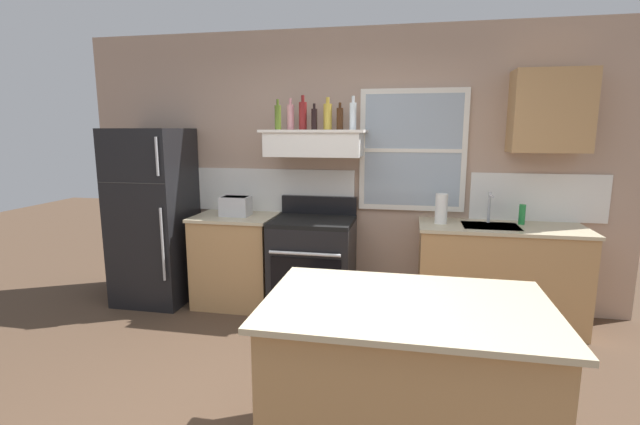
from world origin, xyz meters
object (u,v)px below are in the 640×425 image
object	(u,v)px
refrigerator	(154,216)
bottle_champagne_gold_foil	(328,116)
dish_soap_bottle	(522,214)
bottle_rose_pink	(291,117)
bottle_olive_oil_square	(278,117)
kitchen_island	(404,386)
bottle_balsamic_dark	(314,119)
toaster	(236,206)
stove_range	(313,264)
bottle_red_label_wine	(303,115)
bottle_clear_tall	(353,116)
bottle_brown_stout	(340,118)
paper_towel_roll	(441,209)

from	to	relation	value
refrigerator	bottle_champagne_gold_foil	bearing A→B (deg)	4.35
dish_soap_bottle	bottle_rose_pink	bearing A→B (deg)	-179.64
bottle_olive_oil_square	refrigerator	bearing A→B (deg)	-177.18
refrigerator	bottle_champagne_gold_foil	size ratio (longest dim) A/B	5.98
kitchen_island	bottle_balsamic_dark	bearing A→B (deg)	113.90
bottle_champagne_gold_foil	refrigerator	bearing A→B (deg)	-175.65
toaster	dish_soap_bottle	size ratio (longest dim) A/B	1.65
stove_range	kitchen_island	world-z (taller)	stove_range
bottle_red_label_wine	stove_range	bearing A→B (deg)	-40.16
bottle_olive_oil_square	bottle_champagne_gold_foil	size ratio (longest dim) A/B	0.95
bottle_rose_pink	kitchen_island	distance (m)	2.77
bottle_olive_oil_square	bottle_clear_tall	bearing A→B (deg)	6.17
toaster	bottle_rose_pink	distance (m)	1.02
bottle_balsamic_dark	kitchen_island	bearing A→B (deg)	-66.10
toaster	bottle_champagne_gold_foil	size ratio (longest dim) A/B	1.01
kitchen_island	stove_range	bearing A→B (deg)	114.52
toaster	stove_range	distance (m)	0.96
bottle_brown_stout	bottle_champagne_gold_foil	bearing A→B (deg)	177.60
refrigerator	bottle_brown_stout	size ratio (longest dim) A/B	7.16
bottle_balsamic_dark	bottle_clear_tall	world-z (taller)	bottle_clear_tall
bottle_rose_pink	dish_soap_bottle	world-z (taller)	bottle_rose_pink
bottle_rose_pink	bottle_brown_stout	world-z (taller)	bottle_rose_pink
paper_towel_roll	bottle_red_label_wine	bearing A→B (deg)	177.32
bottle_clear_tall	dish_soap_bottle	world-z (taller)	bottle_clear_tall
refrigerator	stove_range	xyz separation A→B (m)	(1.65, 0.02, -0.41)
bottle_olive_oil_square	paper_towel_roll	size ratio (longest dim) A/B	1.03
toaster	bottle_brown_stout	size ratio (longest dim) A/B	1.21
toaster	bottle_rose_pink	size ratio (longest dim) A/B	1.02
toaster	bottle_olive_oil_square	xyz separation A→B (m)	(0.44, 0.01, 0.85)
paper_towel_roll	kitchen_island	xyz separation A→B (m)	(-0.28, -2.00, -0.59)
bottle_red_label_wine	bottle_clear_tall	world-z (taller)	bottle_red_label_wine
bottle_olive_oil_square	kitchen_island	world-z (taller)	bottle_olive_oil_square
toaster	bottle_balsamic_dark	size ratio (longest dim) A/B	1.26
bottle_balsamic_dark	bottle_rose_pink	bearing A→B (deg)	163.38
bottle_clear_tall	bottle_brown_stout	bearing A→B (deg)	-175.21
bottle_champagne_gold_foil	bottle_clear_tall	world-z (taller)	bottle_clear_tall
bottle_brown_stout	refrigerator	bearing A→B (deg)	-176.06
toaster	bottle_red_label_wine	size ratio (longest dim) A/B	0.94
bottle_balsamic_dark	kitchen_island	world-z (taller)	bottle_balsamic_dark
bottle_balsamic_dark	refrigerator	bearing A→B (deg)	-177.45
bottle_balsamic_dark	kitchen_island	size ratio (longest dim) A/B	0.17
bottle_red_label_wine	bottle_clear_tall	size ratio (longest dim) A/B	1.04
refrigerator	dish_soap_bottle	distance (m)	3.54
stove_range	bottle_rose_pink	xyz separation A→B (m)	(-0.24, 0.12, 1.40)
dish_soap_bottle	kitchen_island	distance (m)	2.38
refrigerator	kitchen_island	world-z (taller)	refrigerator
bottle_champagne_gold_foil	bottle_brown_stout	bearing A→B (deg)	-2.40
bottle_red_label_wine	paper_towel_roll	bearing A→B (deg)	-2.68
bottle_rose_pink	bottle_red_label_wine	distance (m)	0.13
stove_range	dish_soap_bottle	bearing A→B (deg)	4.18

